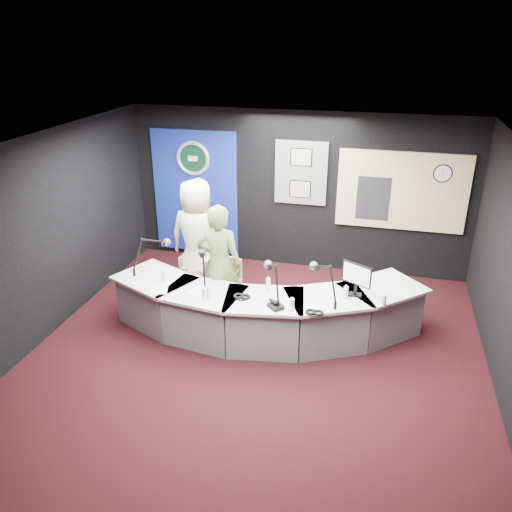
% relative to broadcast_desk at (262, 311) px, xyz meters
% --- Properties ---
extents(ground, '(6.00, 6.00, 0.00)m').
position_rel_broadcast_desk_xyz_m(ground, '(0.05, -0.55, -0.38)').
color(ground, black).
rests_on(ground, ground).
extents(ceiling, '(6.00, 6.00, 0.02)m').
position_rel_broadcast_desk_xyz_m(ceiling, '(0.05, -0.55, 2.42)').
color(ceiling, silver).
rests_on(ceiling, ground).
extents(wall_back, '(6.00, 0.02, 2.80)m').
position_rel_broadcast_desk_xyz_m(wall_back, '(0.05, 2.45, 1.02)').
color(wall_back, black).
rests_on(wall_back, ground).
extents(wall_front, '(6.00, 0.02, 2.80)m').
position_rel_broadcast_desk_xyz_m(wall_front, '(0.05, -3.55, 1.02)').
color(wall_front, black).
rests_on(wall_front, ground).
extents(wall_left, '(0.02, 6.00, 2.80)m').
position_rel_broadcast_desk_xyz_m(wall_left, '(-2.95, -0.55, 1.02)').
color(wall_left, black).
rests_on(wall_left, ground).
extents(broadcast_desk, '(4.50, 1.90, 0.75)m').
position_rel_broadcast_desk_xyz_m(broadcast_desk, '(0.00, 0.00, 0.00)').
color(broadcast_desk, '#B1B3B6').
rests_on(broadcast_desk, ground).
extents(backdrop_panel, '(1.60, 0.05, 2.30)m').
position_rel_broadcast_desk_xyz_m(backdrop_panel, '(-1.85, 2.42, 0.88)').
color(backdrop_panel, navy).
rests_on(backdrop_panel, wall_back).
extents(agency_seal, '(0.63, 0.07, 0.63)m').
position_rel_broadcast_desk_xyz_m(agency_seal, '(-1.85, 2.38, 1.52)').
color(agency_seal, silver).
rests_on(agency_seal, backdrop_panel).
extents(seal_center, '(0.48, 0.01, 0.48)m').
position_rel_broadcast_desk_xyz_m(seal_center, '(-1.85, 2.38, 1.52)').
color(seal_center, black).
rests_on(seal_center, backdrop_panel).
extents(pinboard, '(0.90, 0.04, 1.10)m').
position_rel_broadcast_desk_xyz_m(pinboard, '(0.10, 2.42, 1.38)').
color(pinboard, slate).
rests_on(pinboard, wall_back).
extents(framed_photo_upper, '(0.34, 0.02, 0.27)m').
position_rel_broadcast_desk_xyz_m(framed_photo_upper, '(0.10, 2.39, 1.65)').
color(framed_photo_upper, gray).
rests_on(framed_photo_upper, pinboard).
extents(framed_photo_lower, '(0.34, 0.02, 0.27)m').
position_rel_broadcast_desk_xyz_m(framed_photo_lower, '(0.10, 2.39, 1.09)').
color(framed_photo_lower, gray).
rests_on(framed_photo_lower, pinboard).
extents(booth_window_frame, '(2.12, 0.06, 1.32)m').
position_rel_broadcast_desk_xyz_m(booth_window_frame, '(1.80, 2.42, 1.18)').
color(booth_window_frame, '#CEBF80').
rests_on(booth_window_frame, wall_back).
extents(booth_glow, '(2.00, 0.02, 1.20)m').
position_rel_broadcast_desk_xyz_m(booth_glow, '(1.80, 2.41, 1.18)').
color(booth_glow, beige).
rests_on(booth_glow, booth_window_frame).
extents(equipment_rack, '(0.55, 0.02, 0.75)m').
position_rel_broadcast_desk_xyz_m(equipment_rack, '(1.35, 2.39, 1.03)').
color(equipment_rack, black).
rests_on(equipment_rack, booth_window_frame).
extents(wall_clock, '(0.28, 0.01, 0.28)m').
position_rel_broadcast_desk_xyz_m(wall_clock, '(2.40, 2.39, 1.52)').
color(wall_clock, white).
rests_on(wall_clock, booth_window_frame).
extents(armchair_left, '(0.65, 0.65, 1.06)m').
position_rel_broadcast_desk_xyz_m(armchair_left, '(-1.32, 1.04, 0.16)').
color(armchair_left, '#B17550').
rests_on(armchair_left, ground).
extents(armchair_right, '(0.71, 0.71, 1.01)m').
position_rel_broadcast_desk_xyz_m(armchair_right, '(-0.70, 0.24, 0.13)').
color(armchair_right, '#B17550').
rests_on(armchair_right, ground).
extents(draped_jacket, '(0.51, 0.15, 0.70)m').
position_rel_broadcast_desk_xyz_m(draped_jacket, '(-1.37, 1.29, 0.24)').
color(draped_jacket, '#686658').
rests_on(draped_jacket, armchair_left).
extents(person_man, '(0.99, 0.69, 1.92)m').
position_rel_broadcast_desk_xyz_m(person_man, '(-1.32, 1.04, 0.58)').
color(person_man, beige).
rests_on(person_man, ground).
extents(person_woman, '(0.67, 0.45, 1.82)m').
position_rel_broadcast_desk_xyz_m(person_woman, '(-0.70, 0.24, 0.53)').
color(person_woman, olive).
rests_on(person_woman, ground).
extents(computer_monitor, '(0.40, 0.24, 0.31)m').
position_rel_broadcast_desk_xyz_m(computer_monitor, '(1.26, 0.08, 0.70)').
color(computer_monitor, black).
rests_on(computer_monitor, broadcast_desk).
extents(desk_phone, '(0.24, 0.24, 0.05)m').
position_rel_broadcast_desk_xyz_m(desk_phone, '(0.30, -0.51, 0.40)').
color(desk_phone, black).
rests_on(desk_phone, broadcast_desk).
extents(headphones_near, '(0.20, 0.20, 0.03)m').
position_rel_broadcast_desk_xyz_m(headphones_near, '(0.80, -0.53, 0.39)').
color(headphones_near, black).
rests_on(headphones_near, broadcast_desk).
extents(headphones_far, '(0.22, 0.22, 0.04)m').
position_rel_broadcast_desk_xyz_m(headphones_far, '(-0.19, -0.36, 0.39)').
color(headphones_far, black).
rests_on(headphones_far, broadcast_desk).
extents(paper_stack, '(0.31, 0.37, 0.00)m').
position_rel_broadcast_desk_xyz_m(paper_stack, '(-1.36, -0.40, 0.38)').
color(paper_stack, white).
rests_on(paper_stack, broadcast_desk).
extents(notepad, '(0.31, 0.37, 0.00)m').
position_rel_broadcast_desk_xyz_m(notepad, '(-0.80, -0.30, 0.38)').
color(notepad, white).
rests_on(notepad, broadcast_desk).
extents(boom_mic_a, '(0.42, 0.66, 0.60)m').
position_rel_broadcast_desk_xyz_m(boom_mic_a, '(-1.73, 0.16, 0.68)').
color(boom_mic_a, black).
rests_on(boom_mic_a, broadcast_desk).
extents(boom_mic_b, '(0.36, 0.69, 0.60)m').
position_rel_broadcast_desk_xyz_m(boom_mic_b, '(-0.81, -0.10, 0.68)').
color(boom_mic_b, black).
rests_on(boom_mic_b, broadcast_desk).
extents(boom_mic_c, '(0.38, 0.68, 0.60)m').
position_rel_broadcast_desk_xyz_m(boom_mic_c, '(0.21, -0.25, 0.68)').
color(boom_mic_c, black).
rests_on(boom_mic_c, broadcast_desk).
extents(boom_mic_d, '(0.48, 0.62, 0.60)m').
position_rel_broadcast_desk_xyz_m(boom_mic_d, '(0.86, -0.10, 0.68)').
color(boom_mic_d, black).
rests_on(boom_mic_d, broadcast_desk).
extents(water_bottles, '(3.11, 0.57, 0.18)m').
position_rel_broadcast_desk_xyz_m(water_bottles, '(0.12, -0.27, 0.46)').
color(water_bottles, silver).
rests_on(water_bottles, broadcast_desk).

